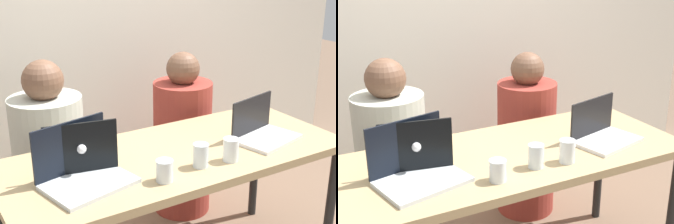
{
  "view_description": "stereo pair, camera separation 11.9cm",
  "coord_description": "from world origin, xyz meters",
  "views": [
    {
      "loc": [
        -1.07,
        -1.71,
        1.64
      ],
      "look_at": [
        0.0,
        0.07,
        0.91
      ],
      "focal_mm": 50.0,
      "sensor_mm": 36.0,
      "label": 1
    },
    {
      "loc": [
        -0.96,
        -1.76,
        1.64
      ],
      "look_at": [
        0.0,
        0.07,
        0.91
      ],
      "focal_mm": 50.0,
      "sensor_mm": 36.0,
      "label": 2
    }
  ],
  "objects": [
    {
      "name": "back_wall",
      "position": [
        0.0,
        1.19,
        1.27
      ],
      "size": [
        4.5,
        0.1,
        2.53
      ],
      "primitive_type": "cube",
      "color": "silver",
      "rests_on": "ground"
    },
    {
      "name": "desk",
      "position": [
        0.0,
        0.0,
        0.67
      ],
      "size": [
        1.66,
        0.7,
        0.73
      ],
      "color": "tan",
      "rests_on": "ground"
    },
    {
      "name": "person_on_left",
      "position": [
        -0.43,
        0.61,
        0.49
      ],
      "size": [
        0.41,
        0.41,
        1.11
      ],
      "rotation": [
        0.0,
        0.0,
        3.2
      ],
      "color": "#B5B6A6",
      "rests_on": "ground"
    },
    {
      "name": "person_on_right",
      "position": [
        0.43,
        0.61,
        0.47
      ],
      "size": [
        0.39,
        0.39,
        1.05
      ],
      "rotation": [
        0.0,
        0.0,
        3.07
      ],
      "color": "#96342B",
      "rests_on": "ground"
    },
    {
      "name": "laptop_front_right",
      "position": [
        0.46,
        -0.08,
        0.78
      ],
      "size": [
        0.36,
        0.28,
        0.2
      ],
      "rotation": [
        0.0,
        0.0,
        0.24
      ],
      "color": "silver",
      "rests_on": "desk"
    },
    {
      "name": "laptop_front_left",
      "position": [
        -0.48,
        -0.06,
        0.79
      ],
      "size": [
        0.39,
        0.33,
        0.24
      ],
      "rotation": [
        0.0,
        0.0,
        0.23
      ],
      "color": "silver",
      "rests_on": "desk"
    },
    {
      "name": "laptop_back_left",
      "position": [
        -0.45,
        0.08,
        0.78
      ],
      "size": [
        0.35,
        0.3,
        0.24
      ],
      "rotation": [
        0.0,
        0.0,
        2.95
      ],
      "color": "silver",
      "rests_on": "desk"
    },
    {
      "name": "water_glass_center",
      "position": [
        0.01,
        -0.18,
        0.78
      ],
      "size": [
        0.07,
        0.07,
        0.11
      ],
      "color": "silver",
      "rests_on": "desk"
    },
    {
      "name": "water_glass_right",
      "position": [
        0.16,
        -0.2,
        0.78
      ],
      "size": [
        0.07,
        0.07,
        0.11
      ],
      "color": "white",
      "rests_on": "desk"
    },
    {
      "name": "water_glass_left",
      "position": [
        -0.19,
        -0.22,
        0.77
      ],
      "size": [
        0.07,
        0.07,
        0.09
      ],
      "color": "white",
      "rests_on": "desk"
    }
  ]
}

